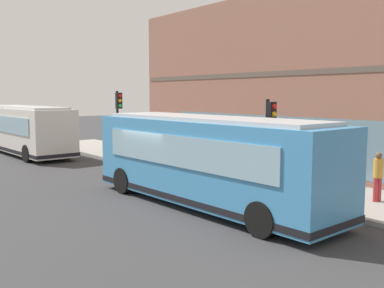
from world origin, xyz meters
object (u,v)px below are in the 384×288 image
Objects in this scene: traffic_light_near_corner at (270,128)px; pedestrian_near_building_entrance at (227,148)px; traffic_light_down_block at (118,112)px; pedestrian_near_hydrant at (232,147)px; city_bus_nearside at (208,161)px; pedestrian_by_light_pole at (316,161)px; pedestrian_walking_along_curb at (378,173)px; city_bus_far_down_street at (25,130)px; newspaper_vending_box at (169,155)px; fire_hydrant at (338,185)px.

pedestrian_near_building_entrance is (2.17, 4.62, -1.38)m from traffic_light_near_corner.
traffic_light_down_block is 2.20× the size of pedestrian_near_hydrant.
city_bus_nearside reaches higher than pedestrian_by_light_pole.
traffic_light_near_corner reaches higher than pedestrian_by_light_pole.
pedestrian_walking_along_curb is 0.97× the size of pedestrian_near_hydrant.
pedestrian_by_light_pole is at bearing -71.42° from city_bus_far_down_street.
pedestrian_near_building_entrance is (-0.74, -0.49, 0.04)m from pedestrian_near_hydrant.
traffic_light_down_block is at bearing 109.12° from pedestrian_near_building_entrance.
pedestrian_near_hydrant is at bearing 60.30° from traffic_light_near_corner.
pedestrian_near_hydrant is at bearing -63.65° from traffic_light_down_block.
traffic_light_down_block reaches higher than newspaper_vending_box.
city_bus_nearside is 5.57× the size of pedestrian_near_building_entrance.
traffic_light_down_block is at bearing 116.35° from pedestrian_near_hydrant.
traffic_light_near_corner reaches higher than city_bus_nearside.
fire_hydrant is at bearing -82.56° from traffic_light_down_block.
pedestrian_near_building_entrance is at bearing 64.82° from traffic_light_near_corner.
city_bus_nearside is 3.04m from traffic_light_near_corner.
traffic_light_near_corner is 8.31m from newspaper_vending_box.
traffic_light_near_corner is 3.88× the size of newspaper_vending_box.
newspaper_vending_box is (1.05, 8.00, -1.98)m from traffic_light_near_corner.
pedestrian_by_light_pole is 8.37m from newspaper_vending_box.
fire_hydrant is at bearing 96.63° from pedestrian_walking_along_curb.
pedestrian_by_light_pole is 5.34m from pedestrian_near_hydrant.
traffic_light_down_block reaches higher than pedestrian_walking_along_curb.
fire_hydrant is 1.57m from pedestrian_walking_along_curb.
city_bus_far_down_street is 5.93× the size of pedestrian_walking_along_curb.
pedestrian_near_building_entrance is 2.02× the size of newspaper_vending_box.
city_bus_nearside is 5.46m from pedestrian_by_light_pole.
fire_hydrant is (4.98, -19.41, -1.04)m from city_bus_far_down_street.
traffic_light_near_corner is 6.06m from pedestrian_near_hydrant.
pedestrian_near_hydrant is at bearing -63.03° from city_bus_far_down_street.
traffic_light_down_block reaches higher than pedestrian_near_hydrant.
pedestrian_near_hydrant is (3.04, -6.14, -1.68)m from traffic_light_down_block.
pedestrian_walking_along_curb is at bearing -82.64° from traffic_light_down_block.
traffic_light_down_block is (3.26, -6.24, 1.29)m from city_bus_far_down_street.
traffic_light_down_block is 13.49m from fire_hydrant.
pedestrian_near_hydrant is (5.77, 4.90, -0.39)m from city_bus_nearside.
newspaper_vending_box is at bearing 63.38° from city_bus_nearside.
city_bus_nearside is at bearing 175.47° from pedestrian_by_light_pole.
fire_hydrant is (1.72, -13.17, -2.33)m from traffic_light_down_block.
pedestrian_near_hydrant is at bearing 79.38° from fire_hydrant.
pedestrian_near_hydrant is at bearing 86.28° from pedestrian_by_light_pole.
city_bus_nearside is 5.75× the size of pedestrian_near_hydrant.
city_bus_far_down_street is at bearing 104.39° from fire_hydrant.
city_bus_far_down_street is 13.67× the size of fire_hydrant.
pedestrian_walking_along_curb is 11.39m from newspaper_vending_box.
city_bus_far_down_street is 17.84m from traffic_light_near_corner.
city_bus_far_down_street is 5.76× the size of pedestrian_near_hydrant.
city_bus_nearside is 11.44m from traffic_light_down_block.
city_bus_nearside is 11.24× the size of newspaper_vending_box.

